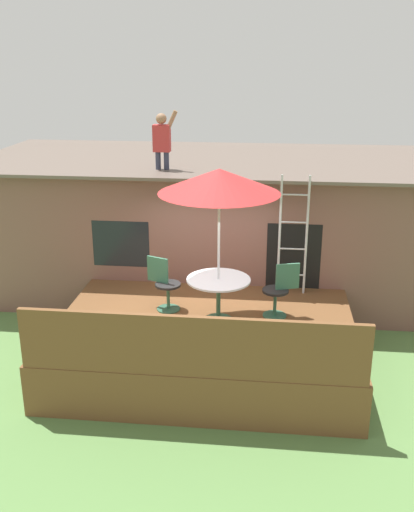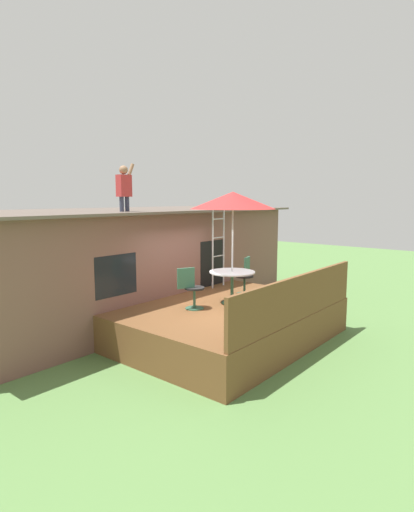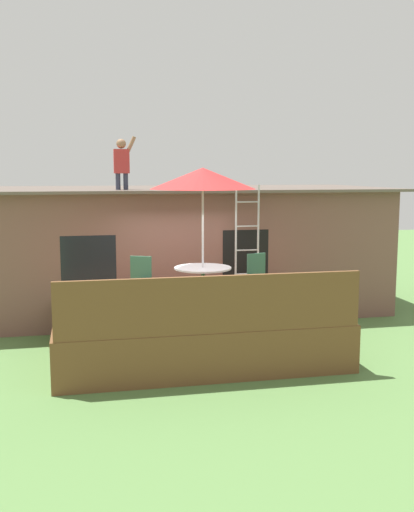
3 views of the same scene
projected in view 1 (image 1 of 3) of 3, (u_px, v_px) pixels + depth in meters
The scene contains 10 objects.
ground_plane at pixel (206, 363), 9.97m from camera, with size 40.00×40.00×0.00m, color #567F42.
house at pixel (224, 223), 12.87m from camera, with size 10.50×4.50×2.89m.
deck at pixel (206, 342), 9.84m from camera, with size 4.88×3.68×0.80m, color brown.
deck_railing at pixel (191, 347), 7.88m from camera, with size 4.78×0.08×0.90m, color brown.
patio_table at pixel (218, 288), 9.49m from camera, with size 1.04×1.04×0.74m.
patio_umbrella at pixel (219, 181), 8.91m from camera, with size 1.90×1.90×2.54m.
step_ladder at pixel (293, 236), 10.47m from camera, with size 0.52×0.04×2.20m.
person_figure at pixel (162, 137), 10.97m from camera, with size 0.47×0.20×1.11m.
patio_chair_left at pixel (164, 284), 10.00m from camera, with size 0.60×0.44×0.92m.
patio_chair_right at pixel (280, 291), 9.73m from camera, with size 0.61×0.44×0.92m.
Camera 1 is at (1.00, -8.76, 4.99)m, focal length 41.04 mm.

